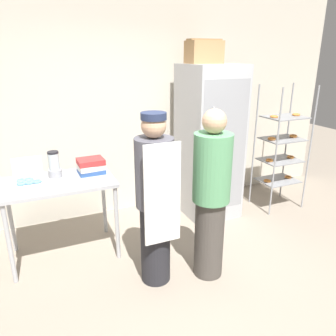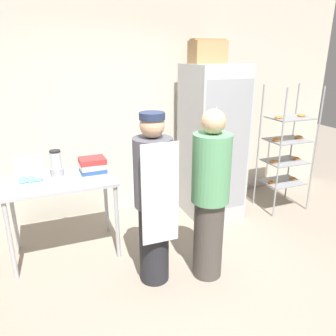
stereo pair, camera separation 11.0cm
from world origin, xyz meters
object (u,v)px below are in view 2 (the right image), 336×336
Objects in this scene: baking_rack at (286,150)px; binder_stack at (93,165)px; blender_pitcher at (56,164)px; donut_box at (31,180)px; cardboard_storage_box at (208,52)px; refrigerator at (212,143)px; person_baker at (154,199)px; person_customer at (210,197)px.

baking_rack is 5.88× the size of binder_stack.
binder_stack is at bearing -4.67° from blender_pitcher.
donut_box is 2.50m from cardboard_storage_box.
binder_stack is (-2.61, 0.03, 0.10)m from baking_rack.
refrigerator is at bearing 7.47° from binder_stack.
refrigerator reaches higher than person_baker.
person_customer is (0.51, -0.12, -0.01)m from person_baker.
baking_rack is 2.61m from binder_stack.
refrigerator reaches higher than binder_stack.
refrigerator is 4.67× the size of cardboard_storage_box.
person_baker is (0.76, -0.93, -0.14)m from blender_pitcher.
binder_stack is at bearing -169.09° from cardboard_storage_box.
baking_rack is 1.05× the size of person_baker.
donut_box is 0.66× the size of cardboard_storage_box.
person_customer is at bearing -29.29° from donut_box.
baking_rack is 1.04× the size of person_customer.
person_customer is (-0.61, -1.31, -1.27)m from cardboard_storage_box.
refrigerator is 1.13m from cardboard_storage_box.
person_customer reaches higher than binder_stack.
donut_box is 0.17× the size of person_baker.
baking_rack is at bearing -0.71° from binder_stack.
refrigerator is 2.26m from donut_box.
donut_box is 1.27m from person_baker.
person_customer is at bearing -150.07° from baking_rack.
person_baker is at bearing -35.87° from donut_box.
donut_box is 0.96× the size of binder_stack.
person_baker is (-2.22, -0.86, 0.00)m from baking_rack.
blender_pitcher is 0.66× the size of cardboard_storage_box.
cardboard_storage_box reaches higher than refrigerator.
blender_pitcher is at bearing 175.33° from binder_stack.
baking_rack is at bearing 29.93° from person_customer.
blender_pitcher is (-2.98, 0.06, 0.14)m from baking_rack.
cardboard_storage_box is at bearing 163.48° from baking_rack.
refrigerator is 7.12× the size of blender_pitcher.
baking_rack is 1.97m from person_customer.
person_baker is at bearing 166.76° from person_customer.
blender_pitcher is 0.95× the size of binder_stack.
baking_rack is 2.99m from blender_pitcher.
baking_rack is at bearing -16.52° from cardboard_storage_box.
person_baker is (-1.12, -1.19, -1.27)m from cardboard_storage_box.
blender_pitcher is at bearing 35.09° from donut_box.
baking_rack reaches higher than person_customer.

